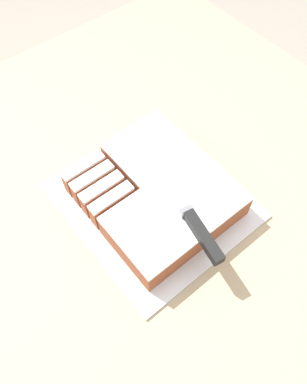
# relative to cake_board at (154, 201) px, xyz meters

# --- Properties ---
(ground_plane) EXTENTS (8.00, 8.00, 0.00)m
(ground_plane) POSITION_rel_cake_board_xyz_m (0.04, 0.09, -0.92)
(ground_plane) COLOR #9E9384
(countertop) EXTENTS (1.40, 1.10, 0.92)m
(countertop) POSITION_rel_cake_board_xyz_m (0.04, 0.09, -0.46)
(countertop) COLOR tan
(countertop) RESTS_ON ground_plane
(cake_board) EXTENTS (0.39, 0.36, 0.01)m
(cake_board) POSITION_rel_cake_board_xyz_m (0.00, 0.00, 0.00)
(cake_board) COLOR silver
(cake_board) RESTS_ON countertop
(cake) EXTENTS (0.32, 0.28, 0.07)m
(cake) POSITION_rel_cake_board_xyz_m (0.01, 0.01, 0.04)
(cake) COLOR #994C2D
(cake) RESTS_ON cake_board
(knife) EXTENTS (0.34, 0.09, 0.02)m
(knife) POSITION_rel_cake_board_xyz_m (0.12, 0.00, 0.08)
(knife) COLOR silver
(knife) RESTS_ON cake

